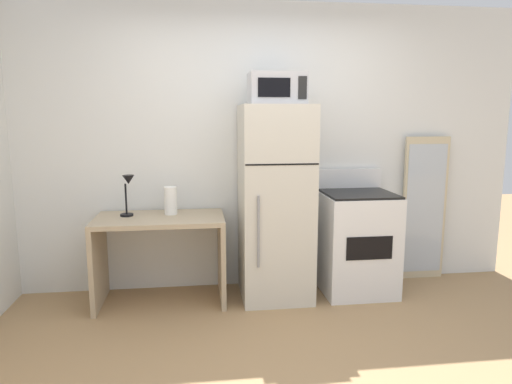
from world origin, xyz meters
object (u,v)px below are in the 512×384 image
object	(u,v)px
desk	(161,243)
leaning_mirror	(424,209)
desk_lamp	(128,188)
microwave	(277,89)
paper_towel_roll	(171,201)
refrigerator	(275,203)
oven_range	(357,242)

from	to	relation	value
desk	leaning_mirror	distance (m)	2.54
desk_lamp	leaning_mirror	bearing A→B (deg)	4.19
desk	microwave	world-z (taller)	microwave
paper_towel_roll	microwave	xyz separation A→B (m)	(0.90, -0.12, 0.95)
paper_towel_roll	refrigerator	world-z (taller)	refrigerator
microwave	leaning_mirror	distance (m)	1.91
paper_towel_roll	desk	bearing A→B (deg)	-134.22
microwave	desk	bearing A→B (deg)	178.37
refrigerator	oven_range	bearing A→B (deg)	0.76
paper_towel_roll	leaning_mirror	size ratio (longest dim) A/B	0.17
desk	leaning_mirror	xyz separation A→B (m)	(2.52, 0.26, 0.18)
desk_lamp	microwave	size ratio (longest dim) A/B	0.77
desk_lamp	paper_towel_roll	xyz separation A→B (m)	(0.35, 0.04, -0.12)
paper_towel_roll	desk_lamp	bearing A→B (deg)	-173.75
desk	desk_lamp	world-z (taller)	desk_lamp
desk	desk_lamp	bearing A→B (deg)	168.03
microwave	oven_range	xyz separation A→B (m)	(0.75, 0.03, -1.35)
desk_lamp	microwave	world-z (taller)	microwave
paper_towel_roll	oven_range	world-z (taller)	oven_range
leaning_mirror	desk_lamp	bearing A→B (deg)	-175.81
desk_lamp	paper_towel_roll	size ratio (longest dim) A/B	1.47
oven_range	desk	bearing A→B (deg)	-179.90
desk	paper_towel_roll	distance (m)	0.38
desk_lamp	microwave	distance (m)	1.50
desk	refrigerator	size ratio (longest dim) A/B	0.64
microwave	oven_range	size ratio (longest dim) A/B	0.42
refrigerator	leaning_mirror	bearing A→B (deg)	9.87
desk_lamp	leaning_mirror	distance (m)	2.80
paper_towel_roll	microwave	world-z (taller)	microwave
paper_towel_roll	leaning_mirror	distance (m)	2.44
desk	microwave	xyz separation A→B (m)	(0.99, -0.03, 1.30)
refrigerator	oven_range	xyz separation A→B (m)	(0.75, 0.01, -0.38)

